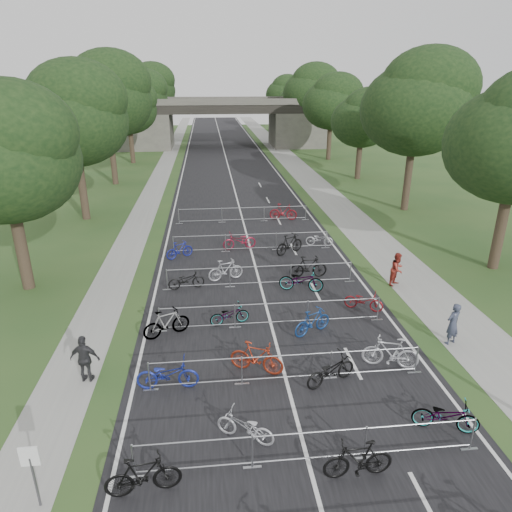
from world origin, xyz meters
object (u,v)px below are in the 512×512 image
Objects in this scene: pedestrian_a at (453,324)px; pedestrian_c at (85,359)px; pedestrian_b at (397,269)px; overpass_bridge at (222,123)px; park_sign at (31,466)px.

pedestrian_a is 1.00× the size of pedestrian_c.
pedestrian_b is at bearing -145.64° from pedestrian_c.
overpass_bridge is at bearing -87.72° from pedestrian_c.
pedestrian_a is at bearing -166.96° from pedestrian_c.
pedestrian_b is (0.00, 5.48, -0.02)m from pedestrian_a.
pedestrian_a is (13.60, 5.91, -0.40)m from park_sign.
pedestrian_b is 15.04m from pedestrian_c.
pedestrian_a is at bearing -83.09° from overpass_bridge.
overpass_bridge is 17.94× the size of pedestrian_a.
park_sign reaches higher than pedestrian_c.
park_sign is 17.75m from pedestrian_b.
pedestrian_b is at bearing -112.48° from pedestrian_a.
pedestrian_c is (-6.80, -57.03, -2.67)m from overpass_bridge.
park_sign is 4.98m from pedestrian_c.
pedestrian_b is at bearing 39.95° from park_sign.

